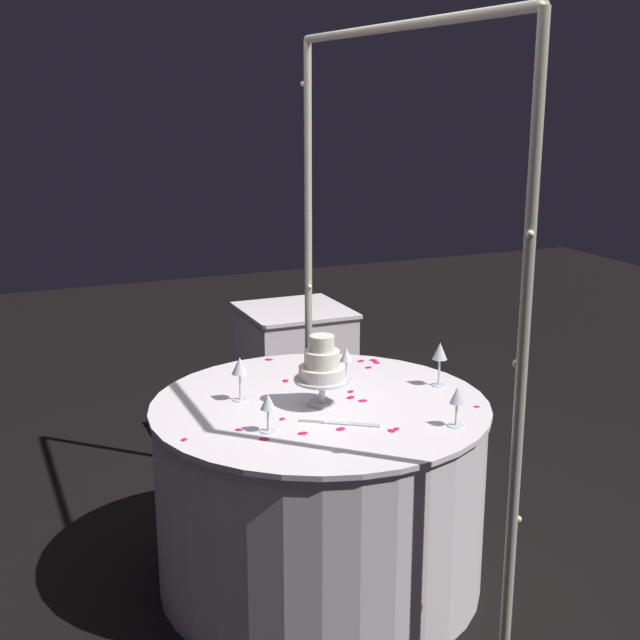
# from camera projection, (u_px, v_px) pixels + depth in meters

# --- Properties ---
(ground_plane) EXTENTS (12.00, 12.00, 0.00)m
(ground_plane) POSITION_uv_depth(u_px,v_px,m) (320.00, 577.00, 3.56)
(ground_plane) COLOR black
(decorative_arch) EXTENTS (1.76, 0.06, 2.19)m
(decorative_arch) POSITION_uv_depth(u_px,v_px,m) (393.00, 239.00, 3.31)
(decorative_arch) COLOR #B7B29E
(decorative_arch) RESTS_ON ground
(main_table) EXTENTS (1.33, 1.33, 0.76)m
(main_table) POSITION_uv_depth(u_px,v_px,m) (320.00, 493.00, 3.46)
(main_table) COLOR white
(main_table) RESTS_ON ground
(side_table) EXTENTS (0.56, 0.56, 0.81)m
(side_table) POSITION_uv_depth(u_px,v_px,m) (295.00, 379.00, 4.77)
(side_table) COLOR white
(side_table) RESTS_ON ground
(tiered_cake) EXTENTS (0.22, 0.22, 0.28)m
(tiered_cake) POSITION_uv_depth(u_px,v_px,m) (321.00, 366.00, 3.30)
(tiered_cake) COLOR silver
(tiered_cake) RESTS_ON main_table
(wine_glass_0) EXTENTS (0.06, 0.06, 0.18)m
(wine_glass_0) POSITION_uv_depth(u_px,v_px,m) (440.00, 353.00, 3.53)
(wine_glass_0) COLOR silver
(wine_glass_0) RESTS_ON main_table
(wine_glass_1) EXTENTS (0.06, 0.06, 0.15)m
(wine_glass_1) POSITION_uv_depth(u_px,v_px,m) (457.00, 398.00, 3.10)
(wine_glass_1) COLOR silver
(wine_glass_1) RESTS_ON main_table
(wine_glass_2) EXTENTS (0.06, 0.06, 0.14)m
(wine_glass_2) POSITION_uv_depth(u_px,v_px,m) (268.00, 404.00, 3.05)
(wine_glass_2) COLOR silver
(wine_glass_2) RESTS_ON main_table
(wine_glass_3) EXTENTS (0.06, 0.06, 0.18)m
(wine_glass_3) POSITION_uv_depth(u_px,v_px,m) (240.00, 368.00, 3.36)
(wine_glass_3) COLOR silver
(wine_glass_3) RESTS_ON main_table
(wine_glass_4) EXTENTS (0.06, 0.06, 0.14)m
(wine_glass_4) POSITION_uv_depth(u_px,v_px,m) (346.00, 357.00, 3.61)
(wine_glass_4) COLOR silver
(wine_glass_4) RESTS_ON main_table
(cake_knife) EXTENTS (0.18, 0.26, 0.01)m
(cake_knife) POSITION_uv_depth(u_px,v_px,m) (335.00, 423.00, 3.15)
(cake_knife) COLOR silver
(cake_knife) RESTS_ON main_table
(rose_petal_0) EXTENTS (0.04, 0.03, 0.00)m
(rose_petal_0) POSITION_uv_depth(u_px,v_px,m) (376.00, 362.00, 3.86)
(rose_petal_0) COLOR #C61951
(rose_petal_0) RESTS_ON main_table
(rose_petal_1) EXTENTS (0.04, 0.05, 0.00)m
(rose_petal_1) POSITION_uv_depth(u_px,v_px,m) (351.00, 397.00, 3.42)
(rose_petal_1) COLOR #C61951
(rose_petal_1) RESTS_ON main_table
(rose_petal_2) EXTENTS (0.03, 0.03, 0.00)m
(rose_petal_2) POSITION_uv_depth(u_px,v_px,m) (477.00, 407.00, 3.32)
(rose_petal_2) COLOR #C61951
(rose_petal_2) RESTS_ON main_table
(rose_petal_3) EXTENTS (0.04, 0.04, 0.00)m
(rose_petal_3) POSITION_uv_depth(u_px,v_px,m) (286.00, 381.00, 3.62)
(rose_petal_3) COLOR #C61951
(rose_petal_3) RESTS_ON main_table
(rose_petal_4) EXTENTS (0.04, 0.04, 0.00)m
(rose_petal_4) POSITION_uv_depth(u_px,v_px,m) (341.00, 429.00, 3.10)
(rose_petal_4) COLOR #C61951
(rose_petal_4) RESTS_ON main_table
(rose_petal_5) EXTENTS (0.03, 0.03, 0.00)m
(rose_petal_5) POSITION_uv_depth(u_px,v_px,m) (282.00, 419.00, 3.19)
(rose_petal_5) COLOR #C61951
(rose_petal_5) RESTS_ON main_table
(rose_petal_6) EXTENTS (0.03, 0.04, 0.00)m
(rose_petal_6) POSITION_uv_depth(u_px,v_px,m) (239.00, 430.00, 3.09)
(rose_petal_6) COLOR #C61951
(rose_petal_6) RESTS_ON main_table
(rose_petal_7) EXTENTS (0.03, 0.04, 0.00)m
(rose_petal_7) POSITION_uv_depth(u_px,v_px,m) (363.00, 401.00, 3.38)
(rose_petal_7) COLOR #C61951
(rose_petal_7) RESTS_ON main_table
(rose_petal_8) EXTENTS (0.04, 0.04, 0.00)m
(rose_petal_8) POSITION_uv_depth(u_px,v_px,m) (396.00, 429.00, 3.10)
(rose_petal_8) COLOR #C61951
(rose_petal_8) RESTS_ON main_table
(rose_petal_9) EXTENTS (0.04, 0.05, 0.00)m
(rose_petal_9) POSITION_uv_depth(u_px,v_px,m) (269.00, 359.00, 3.90)
(rose_petal_9) COLOR #C61951
(rose_petal_9) RESTS_ON main_table
(rose_petal_10) EXTENTS (0.03, 0.04, 0.00)m
(rose_petal_10) POSITION_uv_depth(u_px,v_px,m) (368.00, 367.00, 3.79)
(rose_petal_10) COLOR #C61951
(rose_petal_10) RESTS_ON main_table
(rose_petal_11) EXTENTS (0.04, 0.03, 0.00)m
(rose_petal_11) POSITION_uv_depth(u_px,v_px,m) (340.00, 362.00, 3.86)
(rose_petal_11) COLOR #C61951
(rose_petal_11) RESTS_ON main_table
(rose_petal_12) EXTENTS (0.04, 0.05, 0.00)m
(rose_petal_12) POSITION_uv_depth(u_px,v_px,m) (264.00, 439.00, 3.01)
(rose_petal_12) COLOR #C61951
(rose_petal_12) RESTS_ON main_table
(rose_petal_13) EXTENTS (0.03, 0.03, 0.00)m
(rose_petal_13) POSITION_uv_depth(u_px,v_px,m) (184.00, 439.00, 3.00)
(rose_petal_13) COLOR #C61951
(rose_petal_13) RESTS_ON main_table
(rose_petal_14) EXTENTS (0.03, 0.04, 0.00)m
(rose_petal_14) POSITION_uv_depth(u_px,v_px,m) (303.00, 433.00, 3.06)
(rose_petal_14) COLOR #C61951
(rose_petal_14) RESTS_ON main_table
(rose_petal_15) EXTENTS (0.03, 0.03, 0.00)m
(rose_petal_15) POSITION_uv_depth(u_px,v_px,m) (310.00, 359.00, 3.91)
(rose_petal_15) COLOR #C61951
(rose_petal_15) RESTS_ON main_table
(rose_petal_16) EXTENTS (0.04, 0.04, 0.00)m
(rose_petal_16) POSITION_uv_depth(u_px,v_px,m) (351.00, 392.00, 3.48)
(rose_petal_16) COLOR #C61951
(rose_petal_16) RESTS_ON main_table
(rose_petal_17) EXTENTS (0.04, 0.05, 0.00)m
(rose_petal_17) POSITION_uv_depth(u_px,v_px,m) (373.00, 360.00, 3.89)
(rose_petal_17) COLOR #C61951
(rose_petal_17) RESTS_ON main_table
(rose_petal_18) EXTENTS (0.03, 0.04, 0.00)m
(rose_petal_18) POSITION_uv_depth(u_px,v_px,m) (361.00, 361.00, 3.88)
(rose_petal_18) COLOR #C61951
(rose_petal_18) RESTS_ON main_table
(rose_petal_19) EXTENTS (0.04, 0.03, 0.00)m
(rose_petal_19) POSITION_uv_depth(u_px,v_px,m) (391.00, 431.00, 3.08)
(rose_petal_19) COLOR #C61951
(rose_petal_19) RESTS_ON main_table
(rose_petal_20) EXTENTS (0.03, 0.03, 0.00)m
(rose_petal_20) POSITION_uv_depth(u_px,v_px,m) (328.00, 388.00, 3.53)
(rose_petal_20) COLOR #C61951
(rose_petal_20) RESTS_ON main_table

